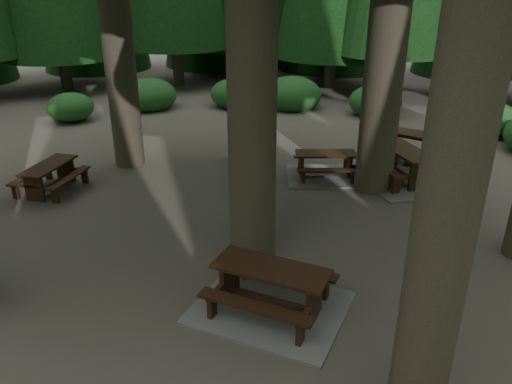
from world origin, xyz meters
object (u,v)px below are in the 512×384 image
(picnic_table_c, at_px, (325,169))
(picnic_table_f, at_px, (403,169))
(picnic_table_a, at_px, (271,295))
(picnic_table_b, at_px, (50,173))
(picnic_table_d, at_px, (409,141))

(picnic_table_c, height_order, picnic_table_f, picnic_table_f)
(picnic_table_a, relative_size, picnic_table_c, 0.98)
(picnic_table_b, xyz_separation_m, picnic_table_f, (7.86, 3.81, -0.16))
(picnic_table_b, height_order, picnic_table_f, picnic_table_f)
(picnic_table_f, bearing_deg, picnic_table_d, 144.06)
(picnic_table_b, xyz_separation_m, picnic_table_c, (5.97, 3.30, -0.24))
(picnic_table_d, relative_size, picnic_table_f, 0.65)
(picnic_table_b, relative_size, picnic_table_d, 0.83)
(picnic_table_c, bearing_deg, picnic_table_f, -6.82)
(picnic_table_b, relative_size, picnic_table_f, 0.54)
(picnic_table_b, relative_size, picnic_table_c, 0.71)
(picnic_table_b, distance_m, picnic_table_c, 6.83)
(picnic_table_b, height_order, picnic_table_c, picnic_table_b)
(picnic_table_c, bearing_deg, picnic_table_b, -172.98)
(picnic_table_c, distance_m, picnic_table_d, 2.97)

